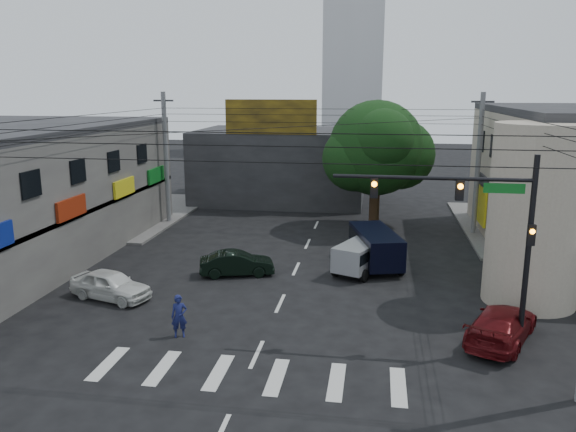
% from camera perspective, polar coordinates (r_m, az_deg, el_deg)
% --- Properties ---
extents(ground, '(160.00, 160.00, 0.00)m').
position_cam_1_polar(ground, '(23.63, -1.64, -10.64)').
color(ground, black).
rests_on(ground, ground).
extents(sidewalk_far_left, '(16.00, 16.00, 0.15)m').
position_cam_1_polar(sidewalk_far_left, '(46.01, -19.85, 0.36)').
color(sidewalk_far_left, '#514F4C').
rests_on(sidewalk_far_left, ground).
extents(corner_column, '(4.00, 4.00, 8.00)m').
position_cam_1_polar(corner_column, '(26.78, 23.84, 0.06)').
color(corner_column, gray).
rests_on(corner_column, ground).
extents(building_far, '(14.00, 10.00, 6.00)m').
position_cam_1_polar(building_far, '(48.40, -0.64, 5.22)').
color(building_far, '#232326').
rests_on(building_far, ground).
extents(billboard, '(7.00, 0.30, 2.60)m').
position_cam_1_polar(billboard, '(43.20, -1.76, 10.03)').
color(billboard, olive).
rests_on(billboard, building_far).
extents(tower_distant, '(9.00, 9.00, 44.00)m').
position_cam_1_polar(tower_distant, '(92.24, 6.85, 20.60)').
color(tower_distant, silver).
rests_on(tower_distant, ground).
extents(street_tree, '(6.40, 6.40, 8.70)m').
position_cam_1_polar(street_tree, '(38.49, 8.95, 6.81)').
color(street_tree, black).
rests_on(street_tree, ground).
extents(traffic_gantry, '(7.10, 0.35, 7.20)m').
position_cam_1_polar(traffic_gantry, '(21.14, 19.07, -0.40)').
color(traffic_gantry, black).
rests_on(traffic_gantry, ground).
extents(utility_pole_far_left, '(0.32, 0.32, 9.20)m').
position_cam_1_polar(utility_pole_far_left, '(40.32, -12.27, 5.69)').
color(utility_pole_far_left, '#59595B').
rests_on(utility_pole_far_left, ground).
extents(utility_pole_far_right, '(0.32, 0.32, 9.20)m').
position_cam_1_polar(utility_pole_far_right, '(38.15, 18.74, 4.91)').
color(utility_pole_far_right, '#59595B').
rests_on(utility_pole_far_right, ground).
extents(dark_sedan, '(3.34, 4.49, 1.25)m').
position_cam_1_polar(dark_sedan, '(29.08, -5.21, -4.81)').
color(dark_sedan, black).
rests_on(dark_sedan, ground).
extents(white_compact, '(3.68, 4.75, 1.33)m').
position_cam_1_polar(white_compact, '(27.02, -17.57, -6.68)').
color(white_compact, silver).
rests_on(white_compact, ground).
extents(maroon_sedan, '(5.48, 6.13, 1.36)m').
position_cam_1_polar(maroon_sedan, '(23.11, 20.86, -10.26)').
color(maroon_sedan, '#4E0B0E').
rests_on(maroon_sedan, ground).
extents(silver_minivan, '(4.94, 4.33, 1.63)m').
position_cam_1_polar(silver_minivan, '(29.59, 7.41, -4.17)').
color(silver_minivan, '#9FA1A7').
rests_on(silver_minivan, ground).
extents(navy_van, '(5.84, 4.38, 1.95)m').
position_cam_1_polar(navy_van, '(30.67, 8.87, -3.29)').
color(navy_van, black).
rests_on(navy_van, ground).
extents(traffic_officer, '(0.88, 0.80, 1.70)m').
position_cam_1_polar(traffic_officer, '(22.34, -11.00, -9.96)').
color(traffic_officer, '#141948').
rests_on(traffic_officer, ground).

